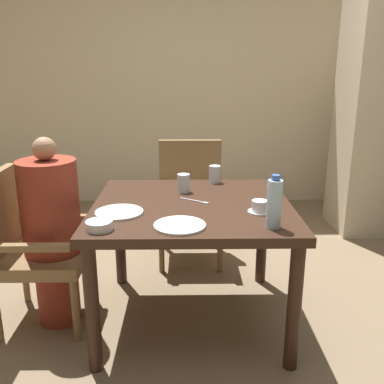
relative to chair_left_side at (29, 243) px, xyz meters
name	(u,v)px	position (x,y,z in m)	size (l,w,h in m)	color
ground_plane	(192,317)	(0.93, 0.00, -0.49)	(16.00, 16.00, 0.00)	#7A664C
wall_back	(189,71)	(0.93, 2.34, 0.91)	(8.00, 0.06, 2.80)	beige
pillar_stone	(380,78)	(2.55, 1.48, 0.86)	(0.58, 0.58, 2.70)	beige
dining_table	(192,219)	(0.93, 0.00, 0.14)	(1.09, 1.01, 0.72)	#331E14
chair_left_side	(29,243)	(0.00, 0.00, 0.00)	(0.49, 0.49, 0.90)	brown
diner_in_left_chair	(52,231)	(0.14, 0.00, 0.07)	(0.32, 0.32, 1.09)	maroon
chair_far_side	(190,196)	(0.93, 0.89, 0.00)	(0.49, 0.49, 0.90)	brown
plate_main_left	(180,225)	(0.86, -0.36, 0.24)	(0.25, 0.25, 0.01)	white
plate_main_right	(119,212)	(0.55, -0.16, 0.24)	(0.25, 0.25, 0.01)	white
teacup_with_saucer	(259,207)	(1.27, -0.16, 0.26)	(0.12, 0.12, 0.07)	white
bowl_small	(99,225)	(0.49, -0.39, 0.25)	(0.13, 0.13, 0.04)	white
water_bottle	(274,203)	(1.30, -0.37, 0.35)	(0.07, 0.07, 0.26)	#A3C6DB
glass_tall_near	(215,174)	(1.08, 0.44, 0.29)	(0.08, 0.08, 0.11)	silver
glass_tall_mid	(183,183)	(0.88, 0.22, 0.29)	(0.08, 0.08, 0.11)	silver
salt_shaker	(271,191)	(1.39, 0.12, 0.27)	(0.03, 0.03, 0.07)	white
pepper_shaker	(278,191)	(1.43, 0.12, 0.26)	(0.03, 0.03, 0.06)	#4C3D2D
fork_beside_plate	(197,201)	(0.96, 0.03, 0.24)	(0.16, 0.11, 0.00)	silver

